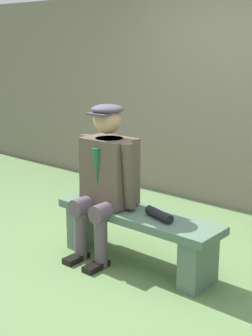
{
  "coord_description": "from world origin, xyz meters",
  "views": [
    {
      "loc": [
        -2.34,
        2.88,
        1.8
      ],
      "look_at": [
        0.12,
        0.0,
        0.81
      ],
      "focal_mm": 51.32,
      "sensor_mm": 36.0,
      "label": 1
    }
  ],
  "objects": [
    {
      "name": "rolled_magazine",
      "position": [
        -0.23,
        0.02,
        0.5
      ],
      "size": [
        0.29,
        0.15,
        0.07
      ],
      "primitive_type": "cylinder",
      "rotation": [
        0.0,
        1.57,
        -0.29
      ],
      "color": "black",
      "rests_on": "bench"
    },
    {
      "name": "stadium_wall",
      "position": [
        0.0,
        -1.87,
        1.19
      ],
      "size": [
        12.0,
        0.24,
        2.37
      ],
      "primitive_type": "cube",
      "color": "#75695B",
      "rests_on": "ground"
    },
    {
      "name": "bench",
      "position": [
        0.0,
        0.0,
        0.31
      ],
      "size": [
        1.48,
        0.4,
        0.46
      ],
      "color": "#4C6953",
      "rests_on": "ground"
    },
    {
      "name": "seated_man",
      "position": [
        0.3,
        0.05,
        0.73
      ],
      "size": [
        0.6,
        0.57,
        1.32
      ],
      "color": "brown",
      "rests_on": "ground"
    },
    {
      "name": "ground_plane",
      "position": [
        0.0,
        0.0,
        0.0
      ],
      "size": [
        30.0,
        30.0,
        0.0
      ],
      "primitive_type": "plane",
      "color": "#5B7B46"
    }
  ]
}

